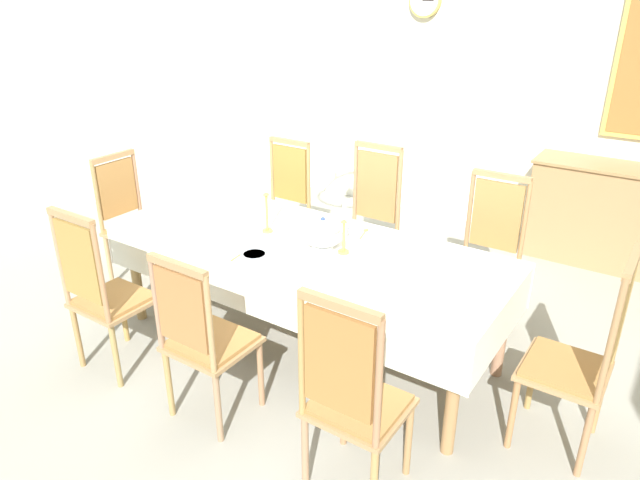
{
  "coord_description": "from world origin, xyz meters",
  "views": [
    {
      "loc": [
        1.99,
        -2.7,
        2.31
      ],
      "look_at": [
        0.11,
        0.09,
        0.81
      ],
      "focal_mm": 32.44,
      "sensor_mm": 36.0,
      "label": 1
    }
  ],
  "objects_px": {
    "chair_south_c": "(352,396)",
    "candlestick_east": "(344,234)",
    "chair_north_a": "(282,205)",
    "candlestick_west": "(267,210)",
    "chair_north_b": "(368,223)",
    "bowl_near_left": "(349,226)",
    "chair_south_b": "(203,336)",
    "spoon_primary": "(365,231)",
    "bowl_near_right": "(254,256)",
    "spoon_secondary": "(243,252)",
    "chair_south_a": "(103,291)",
    "chair_north_c": "(486,255)",
    "chair_head_east": "(583,355)",
    "chair_head_west": "(131,219)",
    "mounted_clock": "(425,0)",
    "dining_table": "(304,253)",
    "soup_tureen": "(323,233)",
    "sideboard": "(615,217)"
  },
  "relations": [
    {
      "from": "bowl_near_left",
      "to": "mounted_clock",
      "type": "distance_m",
      "value": 2.88
    },
    {
      "from": "chair_north_b",
      "to": "spoon_secondary",
      "type": "xyz_separation_m",
      "value": [
        -0.18,
        -1.27,
        0.19
      ]
    },
    {
      "from": "chair_south_b",
      "to": "chair_head_east",
      "type": "distance_m",
      "value": 1.99
    },
    {
      "from": "chair_north_a",
      "to": "bowl_near_left",
      "type": "height_order",
      "value": "chair_north_a"
    },
    {
      "from": "spoon_secondary",
      "to": "chair_head_west",
      "type": "bearing_deg",
      "value": 159.69
    },
    {
      "from": "chair_south_a",
      "to": "chair_north_a",
      "type": "bearing_deg",
      "value": 90.0
    },
    {
      "from": "chair_south_b",
      "to": "spoon_primary",
      "type": "distance_m",
      "value": 1.32
    },
    {
      "from": "chair_south_a",
      "to": "spoon_secondary",
      "type": "xyz_separation_m",
      "value": [
        0.67,
        0.56,
        0.22
      ]
    },
    {
      "from": "chair_south_b",
      "to": "candlestick_west",
      "type": "height_order",
      "value": "candlestick_west"
    },
    {
      "from": "mounted_clock",
      "to": "chair_head_west",
      "type": "bearing_deg",
      "value": -113.35
    },
    {
      "from": "chair_north_a",
      "to": "chair_south_b",
      "type": "xyz_separation_m",
      "value": [
        0.85,
        -1.82,
        -0.02
      ]
    },
    {
      "from": "chair_head_west",
      "to": "mounted_clock",
      "type": "bearing_deg",
      "value": 156.65
    },
    {
      "from": "chair_south_b",
      "to": "sideboard",
      "type": "relative_size",
      "value": 0.73
    },
    {
      "from": "soup_tureen",
      "to": "candlestick_west",
      "type": "distance_m",
      "value": 0.45
    },
    {
      "from": "chair_south_c",
      "to": "candlestick_west",
      "type": "bearing_deg",
      "value": 143.1
    },
    {
      "from": "dining_table",
      "to": "chair_south_b",
      "type": "bearing_deg",
      "value": -92.23
    },
    {
      "from": "chair_south_a",
      "to": "chair_north_c",
      "type": "height_order",
      "value": "chair_north_c"
    },
    {
      "from": "chair_north_c",
      "to": "candlestick_east",
      "type": "distance_m",
      "value": 1.15
    },
    {
      "from": "chair_north_a",
      "to": "bowl_near_left",
      "type": "distance_m",
      "value": 1.19
    },
    {
      "from": "soup_tureen",
      "to": "spoon_secondary",
      "type": "distance_m",
      "value": 0.51
    },
    {
      "from": "chair_south_c",
      "to": "candlestick_east",
      "type": "xyz_separation_m",
      "value": [
        -0.62,
        0.91,
        0.34
      ]
    },
    {
      "from": "dining_table",
      "to": "chair_head_west",
      "type": "bearing_deg",
      "value": 180.0
    },
    {
      "from": "candlestick_west",
      "to": "bowl_near_right",
      "type": "xyz_separation_m",
      "value": [
        0.2,
        -0.38,
        -0.14
      ]
    },
    {
      "from": "soup_tureen",
      "to": "bowl_near_left",
      "type": "height_order",
      "value": "soup_tureen"
    },
    {
      "from": "dining_table",
      "to": "bowl_near_right",
      "type": "bearing_deg",
      "value": -104.91
    },
    {
      "from": "spoon_primary",
      "to": "sideboard",
      "type": "bearing_deg",
      "value": 45.06
    },
    {
      "from": "dining_table",
      "to": "chair_south_c",
      "type": "relative_size",
      "value": 2.34
    },
    {
      "from": "chair_head_east",
      "to": "chair_head_west",
      "type": "bearing_deg",
      "value": 90.0
    },
    {
      "from": "chair_head_east",
      "to": "spoon_secondary",
      "type": "relative_size",
      "value": 6.57
    },
    {
      "from": "dining_table",
      "to": "spoon_secondary",
      "type": "height_order",
      "value": "spoon_secondary"
    },
    {
      "from": "dining_table",
      "to": "chair_north_a",
      "type": "xyz_separation_m",
      "value": [
        -0.88,
        0.91,
        -0.14
      ]
    },
    {
      "from": "chair_north_a",
      "to": "candlestick_west",
      "type": "height_order",
      "value": "candlestick_west"
    },
    {
      "from": "candlestick_west",
      "to": "spoon_secondary",
      "type": "height_order",
      "value": "candlestick_west"
    },
    {
      "from": "chair_north_c",
      "to": "chair_head_east",
      "type": "height_order",
      "value": "chair_head_east"
    },
    {
      "from": "soup_tureen",
      "to": "bowl_near_left",
      "type": "bearing_deg",
      "value": 92.27
    },
    {
      "from": "bowl_near_left",
      "to": "bowl_near_right",
      "type": "xyz_separation_m",
      "value": [
        -0.23,
        -0.71,
        -0.0
      ]
    },
    {
      "from": "candlestick_west",
      "to": "bowl_near_left",
      "type": "relative_size",
      "value": 2.12
    },
    {
      "from": "bowl_near_left",
      "to": "candlestick_west",
      "type": "bearing_deg",
      "value": -142.29
    },
    {
      "from": "chair_head_east",
      "to": "candlestick_east",
      "type": "relative_size",
      "value": 3.57
    },
    {
      "from": "chair_north_c",
      "to": "mounted_clock",
      "type": "xyz_separation_m",
      "value": [
        -1.44,
        1.87,
        1.59
      ]
    },
    {
      "from": "spoon_primary",
      "to": "spoon_secondary",
      "type": "bearing_deg",
      "value": -137.8
    },
    {
      "from": "bowl_near_left",
      "to": "bowl_near_right",
      "type": "distance_m",
      "value": 0.75
    },
    {
      "from": "chair_south_a",
      "to": "chair_south_b",
      "type": "height_order",
      "value": "chair_south_a"
    },
    {
      "from": "chair_north_a",
      "to": "candlestick_east",
      "type": "relative_size",
      "value": 3.42
    },
    {
      "from": "bowl_near_left",
      "to": "bowl_near_right",
      "type": "height_order",
      "value": "bowl_near_left"
    },
    {
      "from": "chair_north_b",
      "to": "bowl_near_right",
      "type": "height_order",
      "value": "chair_north_b"
    },
    {
      "from": "chair_south_c",
      "to": "mounted_clock",
      "type": "bearing_deg",
      "value": 111.31
    },
    {
      "from": "candlestick_west",
      "to": "mounted_clock",
      "type": "distance_m",
      "value": 3.05
    },
    {
      "from": "chair_north_b",
      "to": "candlestick_east",
      "type": "height_order",
      "value": "chair_north_b"
    },
    {
      "from": "chair_south_a",
      "to": "chair_north_b",
      "type": "relative_size",
      "value": 0.94
    }
  ]
}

